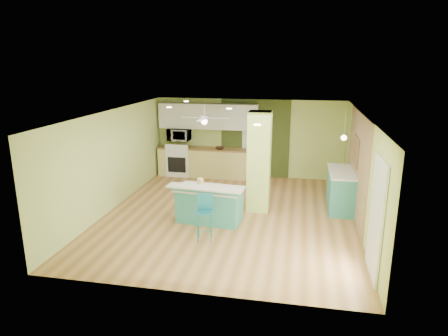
{
  "coord_description": "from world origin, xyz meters",
  "views": [
    {
      "loc": [
        1.62,
        -9.05,
        3.68
      ],
      "look_at": [
        -0.21,
        0.4,
        1.07
      ],
      "focal_mm": 32.0,
      "sensor_mm": 36.0,
      "label": 1
    }
  ],
  "objects": [
    {
      "name": "wall_right",
      "position": [
        3.0,
        0.0,
        1.25
      ],
      "size": [
        0.01,
        7.0,
        2.5
      ],
      "primitive_type": "cube",
      "color": "#BACE6E",
      "rests_on": "floor"
    },
    {
      "name": "fruit_bowl",
      "position": [
        -0.88,
        3.11,
        0.98
      ],
      "size": [
        0.34,
        0.34,
        0.07
      ],
      "primitive_type": "imported",
      "rotation": [
        0.0,
        0.0,
        0.15
      ],
      "color": "#382317",
      "rests_on": "kitchen_run"
    },
    {
      "name": "kitchen_run",
      "position": [
        -1.3,
        3.2,
        0.47
      ],
      "size": [
        3.25,
        0.63,
        0.94
      ],
      "color": "#D2C46E",
      "rests_on": "floor"
    },
    {
      "name": "upper_cabinets",
      "position": [
        -1.3,
        3.32,
        1.95
      ],
      "size": [
        3.2,
        0.34,
        0.8
      ],
      "primitive_type": "cube",
      "color": "silver",
      "rests_on": "wall_back"
    },
    {
      "name": "peninsula",
      "position": [
        -0.39,
        -0.49,
        0.43
      ],
      "size": [
        1.78,
        1.08,
        0.94
      ],
      "rotation": [
        0.0,
        0.0,
        -0.1
      ],
      "color": "teal",
      "rests_on": "floor"
    },
    {
      "name": "ceiling_fan",
      "position": [
        -1.1,
        2.0,
        2.08
      ],
      "size": [
        1.41,
        1.41,
        0.61
      ],
      "color": "white",
      "rests_on": "ceiling"
    },
    {
      "name": "interior_door",
      "position": [
        0.2,
        3.46,
        1.0
      ],
      "size": [
        0.82,
        0.05,
        2.0
      ],
      "primitive_type": "cube",
      "color": "white",
      "rests_on": "floor"
    },
    {
      "name": "stove",
      "position": [
        -2.25,
        3.19,
        0.46
      ],
      "size": [
        0.76,
        0.66,
        1.08
      ],
      "color": "white",
      "rests_on": "floor"
    },
    {
      "name": "pendant_lamp",
      "position": [
        2.65,
        0.75,
        1.88
      ],
      "size": [
        0.14,
        0.14,
        0.69
      ],
      "color": "white",
      "rests_on": "ceiling"
    },
    {
      "name": "wall_left",
      "position": [
        -3.0,
        0.0,
        1.25
      ],
      "size": [
        0.01,
        7.0,
        2.5
      ],
      "primitive_type": "cube",
      "color": "#BACE6E",
      "rests_on": "floor"
    },
    {
      "name": "column",
      "position": [
        0.65,
        0.5,
        1.25
      ],
      "size": [
        0.55,
        0.55,
        2.5
      ],
      "primitive_type": "cube",
      "color": "#BEDB65",
      "rests_on": "floor"
    },
    {
      "name": "french_door",
      "position": [
        2.97,
        -2.3,
        1.05
      ],
      "size": [
        0.04,
        1.08,
        2.1
      ],
      "primitive_type": "cube",
      "color": "white",
      "rests_on": "floor"
    },
    {
      "name": "side_counter",
      "position": [
        2.7,
        0.97,
        0.5
      ],
      "size": [
        0.66,
        1.55,
        1.0
      ],
      "color": "teal",
      "rests_on": "floor"
    },
    {
      "name": "wood_panel",
      "position": [
        2.99,
        0.6,
        1.25
      ],
      "size": [
        0.02,
        3.4,
        2.5
      ],
      "primitive_type": "cube",
      "color": "#8B6D4F",
      "rests_on": "floor"
    },
    {
      "name": "bar_stool",
      "position": [
        -0.26,
        -1.46,
        0.66
      ],
      "size": [
        0.38,
        0.38,
        0.99
      ],
      "rotation": [
        0.0,
        0.0,
        0.18
      ],
      "color": "#1D7386",
      "rests_on": "floor"
    },
    {
      "name": "olive_accent",
      "position": [
        0.2,
        3.49,
        1.25
      ],
      "size": [
        2.2,
        0.02,
        2.5
      ],
      "primitive_type": "cube",
      "color": "#3B481D",
      "rests_on": "floor"
    },
    {
      "name": "wall_decor",
      "position": [
        2.96,
        0.8,
        1.55
      ],
      "size": [
        0.03,
        0.9,
        0.7
      ],
      "primitive_type": "cube",
      "color": "brown",
      "rests_on": "wood_panel"
    },
    {
      "name": "wall_back",
      "position": [
        0.0,
        3.5,
        1.25
      ],
      "size": [
        6.0,
        0.01,
        2.5
      ],
      "primitive_type": "cube",
      "color": "#BACE6E",
      "rests_on": "floor"
    },
    {
      "name": "canister",
      "position": [
        -0.64,
        -0.36,
        0.91
      ],
      "size": [
        0.15,
        0.15,
        0.19
      ],
      "primitive_type": "cylinder",
      "color": "yellow",
      "rests_on": "peninsula"
    },
    {
      "name": "ceiling",
      "position": [
        0.0,
        0.0,
        2.5
      ],
      "size": [
        6.0,
        7.0,
        0.01
      ],
      "primitive_type": "cube",
      "color": "white",
      "rests_on": "wall_back"
    },
    {
      "name": "microwave",
      "position": [
        -2.25,
        3.2,
        1.35
      ],
      "size": [
        0.7,
        0.48,
        0.39
      ],
      "primitive_type": "imported",
      "color": "white",
      "rests_on": "wall_back"
    },
    {
      "name": "floor",
      "position": [
        0.0,
        0.0,
        -0.01
      ],
      "size": [
        6.0,
        7.0,
        0.01
      ],
      "primitive_type": "cube",
      "color": "olive",
      "rests_on": "ground"
    },
    {
      "name": "wall_front",
      "position": [
        0.0,
        -3.5,
        1.25
      ],
      "size": [
        6.0,
        0.01,
        2.5
      ],
      "primitive_type": "cube",
      "color": "#BACE6E",
      "rests_on": "floor"
    }
  ]
}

